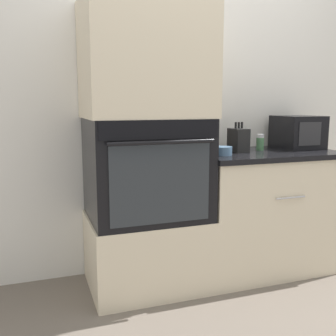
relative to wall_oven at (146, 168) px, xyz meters
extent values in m
plane|color=#6B6056|center=(0.38, -0.30, -0.80)|extent=(12.00, 12.00, 0.00)
cube|color=silver|center=(0.38, 0.33, 0.45)|extent=(8.00, 0.05, 2.50)
cube|color=beige|center=(0.00, 0.00, -0.56)|extent=(0.76, 0.60, 0.48)
cube|color=black|center=(0.00, 0.00, 0.00)|extent=(0.74, 0.59, 0.64)
cube|color=black|center=(0.00, -0.30, 0.27)|extent=(0.71, 0.01, 0.11)
cube|color=orange|center=(0.00, -0.30, 0.27)|extent=(0.09, 0.00, 0.03)
cube|color=#282D33|center=(0.00, -0.30, -0.05)|extent=(0.60, 0.01, 0.47)
cylinder|color=black|center=(0.00, -0.33, 0.20)|extent=(0.63, 0.02, 0.02)
cube|color=beige|center=(0.00, 0.00, 0.68)|extent=(0.76, 0.60, 0.73)
cube|color=beige|center=(0.89, 0.00, -0.38)|extent=(1.02, 0.60, 0.84)
cube|color=black|center=(0.89, 0.00, 0.05)|extent=(1.04, 0.63, 0.03)
cylinder|color=#B7B7BC|center=(0.89, -0.31, -0.20)|extent=(0.22, 0.01, 0.01)
cube|color=black|center=(1.22, 0.08, 0.20)|extent=(0.30, 0.32, 0.25)
cube|color=#28282B|center=(1.20, -0.08, 0.20)|extent=(0.19, 0.01, 0.17)
cube|color=black|center=(0.69, 0.05, 0.15)|extent=(0.10, 0.16, 0.16)
cylinder|color=black|center=(0.67, 0.05, 0.26)|extent=(0.02, 0.02, 0.04)
cylinder|color=black|center=(0.69, 0.05, 0.26)|extent=(0.02, 0.02, 0.04)
cylinder|color=black|center=(0.72, 0.05, 0.26)|extent=(0.02, 0.02, 0.04)
cylinder|color=#517599|center=(0.50, -0.08, 0.10)|extent=(0.13, 0.13, 0.06)
cylinder|color=brown|center=(0.47, 0.17, 0.11)|extent=(0.05, 0.05, 0.07)
cylinder|color=red|center=(0.47, 0.17, 0.15)|extent=(0.05, 0.05, 0.02)
cylinder|color=#427047|center=(0.89, 0.08, 0.12)|extent=(0.06, 0.06, 0.09)
cylinder|color=#B7B7BC|center=(0.89, 0.08, 0.18)|extent=(0.05, 0.05, 0.03)
camera|label=1|loc=(-0.70, -2.40, 0.41)|focal=42.00mm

